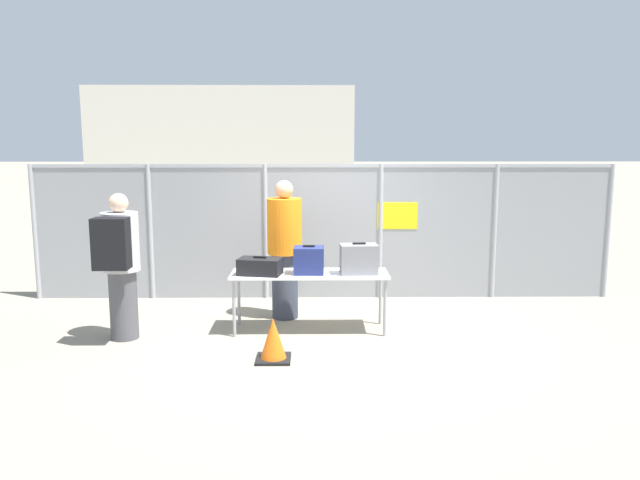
{
  "coord_description": "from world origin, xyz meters",
  "views": [
    {
      "loc": [
        -0.16,
        -7.36,
        2.37
      ],
      "look_at": [
        -0.06,
        0.79,
        1.05
      ],
      "focal_mm": 35.0,
      "sensor_mm": 36.0,
      "label": 1
    }
  ],
  "objects": [
    {
      "name": "ground_plane",
      "position": [
        0.0,
        0.0,
        0.0
      ],
      "size": [
        120.0,
        120.0,
        0.0
      ],
      "primitive_type": "plane",
      "color": "gray"
    },
    {
      "name": "inspection_table",
      "position": [
        -0.19,
        0.19,
        0.67
      ],
      "size": [
        1.94,
        0.62,
        0.73
      ],
      "color": "silver",
      "rests_on": "ground_plane"
    },
    {
      "name": "suitcase_navy",
      "position": [
        -0.2,
        0.15,
        0.9
      ],
      "size": [
        0.37,
        0.31,
        0.36
      ],
      "color": "navy",
      "rests_on": "inspection_table"
    },
    {
      "name": "distant_hangar",
      "position": [
        -5.07,
        30.13,
        2.57
      ],
      "size": [
        14.23,
        8.8,
        5.14
      ],
      "color": "beige",
      "rests_on": "ground_plane"
    },
    {
      "name": "security_worker_near",
      "position": [
        -0.53,
        0.76,
        0.95
      ],
      "size": [
        0.46,
        0.46,
        1.84
      ],
      "rotation": [
        0.0,
        0.0,
        3.21
      ],
      "color": "#383D4C",
      "rests_on": "ground_plane"
    },
    {
      "name": "utility_trailer",
      "position": [
        0.79,
        4.17,
        0.39
      ],
      "size": [
        3.6,
        2.23,
        0.65
      ],
      "color": "#B2B2B7",
      "rests_on": "ground_plane"
    },
    {
      "name": "traveler_hooded",
      "position": [
        -2.42,
        -0.17,
        0.96
      ],
      "size": [
        0.43,
        0.67,
        1.75
      ],
      "rotation": [
        0.0,
        0.0,
        0.25
      ],
      "color": "#4C4C51",
      "rests_on": "ground_plane"
    },
    {
      "name": "fence_section",
      "position": [
        0.01,
        1.83,
        1.05
      ],
      "size": [
        8.63,
        0.07,
        2.01
      ],
      "color": "#9EA0A5",
      "rests_on": "ground_plane"
    },
    {
      "name": "suitcase_black",
      "position": [
        -0.8,
        0.1,
        0.84
      ],
      "size": [
        0.57,
        0.4,
        0.23
      ],
      "color": "black",
      "rests_on": "inspection_table"
    },
    {
      "name": "traffic_cone",
      "position": [
        -0.58,
        -0.89,
        0.22
      ],
      "size": [
        0.38,
        0.38,
        0.47
      ],
      "color": "black",
      "rests_on": "ground_plane"
    },
    {
      "name": "suitcase_grey",
      "position": [
        0.41,
        0.14,
        0.92
      ],
      "size": [
        0.47,
        0.3,
        0.39
      ],
      "color": "slate",
      "rests_on": "inspection_table"
    }
  ]
}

